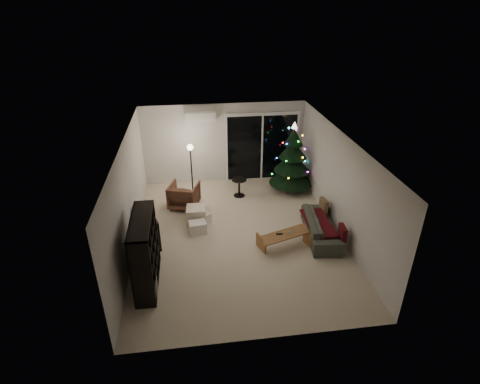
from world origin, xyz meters
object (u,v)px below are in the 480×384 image
Objects in this scene: media_cabinet at (145,227)px; armchair at (184,195)px; bookshelf at (135,253)px; christmas_tree at (292,157)px; sofa at (322,227)px; coffee_table at (285,241)px.

media_cabinet is 1.81m from armchair.
bookshelf is at bearing 90.77° from armchair.
media_cabinet is 0.57× the size of christmas_tree.
christmas_tree is (-0.11, 2.57, 0.81)m from sofa.
bookshelf is 1.60m from media_cabinet.
media_cabinet is 4.77m from christmas_tree.
armchair is at bearing 66.80° from sofa.
sofa reaches higher than coffee_table.
bookshelf reaches higher than media_cabinet.
bookshelf is 1.25× the size of media_cabinet.
bookshelf is 0.83× the size of sofa.
coffee_table is (3.29, -0.75, -0.19)m from media_cabinet.
armchair is 3.88m from sofa.
sofa is 1.07m from coffee_table.
armchair is 3.29m from coffee_table.
bookshelf is 3.27m from armchair.
bookshelf is at bearing -138.28° from christmas_tree.
coffee_table is at bearing 28.52° from bookshelf.
coffee_table is 0.56× the size of christmas_tree.
bookshelf is 4.48m from sofa.
media_cabinet reaches higher than sofa.
christmas_tree reaches higher than coffee_table.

